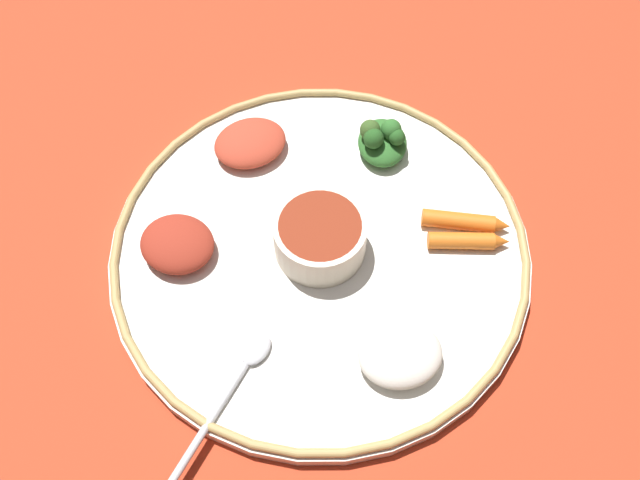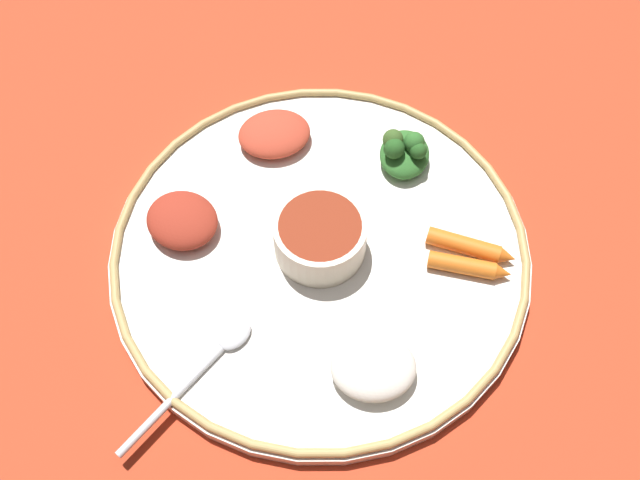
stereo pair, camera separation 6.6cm
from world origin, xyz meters
TOP-DOWN VIEW (x-y plane):
  - ground_plane at (0.00, 0.00)m, footprint 2.40×2.40m
  - platter at (0.00, 0.00)m, footprint 0.40×0.40m
  - platter_rim at (0.00, 0.00)m, footprint 0.40×0.40m
  - center_bowl at (0.00, 0.00)m, footprint 0.09×0.09m
  - spoon at (-0.06, -0.14)m, footprint 0.08×0.15m
  - greens_pile at (0.05, 0.12)m, footprint 0.06×0.06m
  - carrot_near_spoon at (0.14, 0.02)m, footprint 0.08×0.02m
  - carrot_outer at (0.14, 0.04)m, footprint 0.08×0.02m
  - mound_rice_white at (0.08, -0.11)m, footprint 0.09×0.08m
  - mound_berbere_red at (-0.08, 0.11)m, footprint 0.10×0.09m
  - mound_beet at (-0.13, -0.02)m, footprint 0.09×0.08m

SIDE VIEW (x-z plane):
  - ground_plane at x=0.00m, z-range 0.00..0.00m
  - platter at x=0.00m, z-range 0.00..0.01m
  - platter_rim at x=0.00m, z-range 0.01..0.02m
  - spoon at x=-0.06m, z-range 0.01..0.02m
  - carrot_near_spoon at x=0.14m, z-range 0.01..0.03m
  - carrot_outer at x=0.14m, z-range 0.01..0.03m
  - mound_berbere_red at x=-0.08m, z-range 0.01..0.04m
  - mound_beet at x=-0.13m, z-range 0.01..0.04m
  - mound_rice_white at x=0.08m, z-range 0.01..0.04m
  - greens_pile at x=0.05m, z-range 0.01..0.05m
  - center_bowl at x=0.00m, z-range 0.02..0.06m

